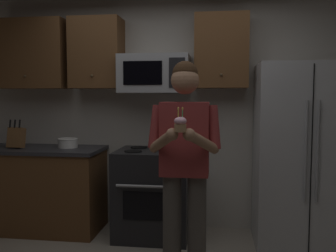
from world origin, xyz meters
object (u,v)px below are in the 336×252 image
microwave (155,74)px  cupcake (180,124)px  knife_block (16,138)px  bowl_large_white (68,143)px  refrigerator (302,156)px  person (185,158)px  oven_range (153,193)px

microwave → cupcake: bearing=-73.0°
knife_block → bowl_large_white: 0.56m
refrigerator → person: bearing=-141.0°
microwave → bowl_large_white: 1.22m
oven_range → knife_block: 1.62m
microwave → refrigerator: bearing=-6.0°
bowl_large_white → refrigerator: bearing=-2.5°
person → cupcake: (0.00, -0.33, 0.30)m
cupcake → person: bearing=90.0°
microwave → knife_block: size_ratio=2.31×
refrigerator → bowl_large_white: 2.47m
oven_range → cupcake: cupcake is taller
oven_range → person: person is taller
cupcake → refrigerator: bearing=48.0°
microwave → cupcake: microwave is taller
person → cupcake: size_ratio=10.13×
refrigerator → person: 1.40m
knife_block → bowl_large_white: bearing=10.2°
knife_block → cupcake: size_ratio=1.84×
refrigerator → knife_block: bearing=179.8°
bowl_large_white → person: (1.38, -0.98, 0.02)m
person → knife_block: bearing=155.3°
person → cupcake: 0.44m
person → microwave: bearing=111.9°
bowl_large_white → microwave: bearing=3.0°
oven_range → person: size_ratio=0.53×
refrigerator → bowl_large_white: (-2.46, 0.11, 0.07)m
microwave → cupcake: size_ratio=4.26×
oven_range → microwave: 1.26m
knife_block → bowl_large_white: (0.55, 0.10, -0.06)m
microwave → bowl_large_white: microwave is taller
microwave → person: (0.42, -1.03, -0.72)m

